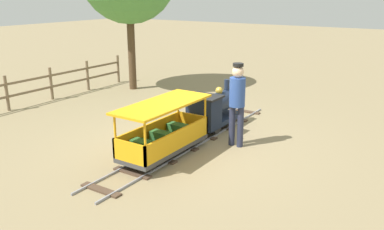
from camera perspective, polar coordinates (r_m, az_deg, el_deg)
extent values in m
plane|color=#8C7A56|center=(8.05, -0.18, -3.83)|extent=(60.00, 60.00, 0.00)
cube|color=gray|center=(8.19, -1.55, -3.32)|extent=(0.03, 5.70, 0.04)
cube|color=gray|center=(7.93, 1.40, -3.99)|extent=(0.03, 5.70, 0.04)
cube|color=#4C3828|center=(6.30, -12.81, -10.31)|extent=(0.73, 0.14, 0.03)
cube|color=#4C3828|center=(6.75, -8.48, -8.12)|extent=(0.73, 0.14, 0.03)
cube|color=#4C3828|center=(7.25, -4.75, -6.17)|extent=(0.73, 0.14, 0.03)
cube|color=#4C3828|center=(7.78, -1.54, -4.46)|extent=(0.73, 0.14, 0.03)
cube|color=#4C3828|center=(8.34, 1.24, -2.96)|extent=(0.73, 0.14, 0.03)
cube|color=#4C3828|center=(8.92, 3.66, -1.65)|extent=(0.73, 0.14, 0.03)
cube|color=#4C3828|center=(9.52, 5.78, -0.49)|extent=(0.73, 0.14, 0.03)
cube|color=#4C3828|center=(10.13, 7.64, 0.52)|extent=(0.73, 0.14, 0.03)
cube|color=#192338|center=(8.76, 3.30, -0.65)|extent=(0.61, 1.40, 0.10)
cylinder|color=#192338|center=(8.83, 3.99, 1.85)|extent=(0.44, 0.85, 0.44)
cylinder|color=#B7932D|center=(9.19, 5.28, 2.42)|extent=(0.37, 0.02, 0.37)
cylinder|color=#192338|center=(9.00, 4.96, 4.33)|extent=(0.12, 0.12, 0.23)
sphere|color=#B7932D|center=(8.72, 3.86, 3.49)|extent=(0.16, 0.16, 0.16)
cube|color=#192338|center=(8.27, 1.70, 0.66)|extent=(0.61, 0.45, 0.55)
cube|color=black|center=(8.20, 1.72, 2.64)|extent=(0.69, 0.53, 0.04)
sphere|color=#F2EAB2|center=(9.16, 5.42, 4.04)|extent=(0.10, 0.10, 0.10)
cylinder|color=#2D2D2D|center=(9.17, 3.06, 0.10)|extent=(0.05, 0.32, 0.32)
cylinder|color=#2D2D2D|center=(8.95, 5.79, -0.40)|extent=(0.05, 0.32, 0.32)
cylinder|color=#2D2D2D|center=(8.60, 0.71, -1.03)|extent=(0.05, 0.32, 0.32)
cylinder|color=#2D2D2D|center=(8.36, 3.57, -1.60)|extent=(0.05, 0.32, 0.32)
cube|color=#3F3F3F|center=(7.31, -3.97, -4.55)|extent=(0.69, 1.90, 0.08)
cube|color=orange|center=(7.43, -6.02, -2.49)|extent=(0.04, 1.90, 0.35)
cube|color=orange|center=(7.06, -1.88, -3.47)|extent=(0.04, 1.90, 0.35)
cube|color=orange|center=(7.96, 0.02, -1.06)|extent=(0.69, 0.04, 0.35)
cube|color=orange|center=(6.57, -8.90, -5.26)|extent=(0.69, 0.04, 0.35)
cylinder|color=orange|center=(8.04, -1.99, 0.62)|extent=(0.04, 0.04, 0.75)
cylinder|color=orange|center=(7.71, 1.87, -0.10)|extent=(0.04, 0.04, 0.75)
cylinder|color=orange|center=(6.72, -10.83, -3.01)|extent=(0.04, 0.04, 0.75)
cylinder|color=orange|center=(6.32, -6.65, -4.12)|extent=(0.04, 0.04, 0.75)
cube|color=orange|center=(7.06, -4.10, 1.58)|extent=(0.79, 2.00, 0.04)
cube|color=#2D6B33|center=(6.87, -6.68, -4.66)|extent=(0.53, 0.20, 0.24)
cube|color=#2D6B33|center=(7.26, -4.00, -3.37)|extent=(0.53, 0.20, 0.24)
cube|color=#2D6B33|center=(7.66, -1.60, -2.22)|extent=(0.53, 0.20, 0.24)
cylinder|color=#262626|center=(7.96, -2.52, -2.86)|extent=(0.04, 0.24, 0.24)
cylinder|color=#262626|center=(7.70, 0.49, -3.55)|extent=(0.04, 0.24, 0.24)
cylinder|color=#262626|center=(6.99, -8.89, -5.93)|extent=(0.04, 0.24, 0.24)
cylinder|color=#262626|center=(6.70, -5.70, -6.87)|extent=(0.04, 0.24, 0.24)
cylinder|color=#282D47|center=(7.80, 5.70, -1.47)|extent=(0.12, 0.12, 0.80)
cylinder|color=#282D47|center=(7.73, 6.88, -1.70)|extent=(0.12, 0.12, 0.80)
cylinder|color=#2D4C99|center=(7.58, 6.45, 3.26)|extent=(0.30, 0.30, 0.55)
sphere|color=beige|center=(7.50, 6.55, 6.12)|extent=(0.22, 0.22, 0.22)
cylinder|color=black|center=(7.48, 6.58, 7.10)|extent=(0.20, 0.20, 0.06)
cylinder|color=#4C3823|center=(12.42, -8.58, 9.07)|extent=(0.22, 0.22, 2.38)
cylinder|color=#756047|center=(11.06, -24.82, 2.82)|extent=(0.08, 0.08, 0.90)
cylinder|color=#756047|center=(11.80, -19.39, 4.24)|extent=(0.08, 0.08, 0.90)
cylinder|color=#756047|center=(12.64, -14.62, 5.44)|extent=(0.08, 0.08, 0.90)
cylinder|color=#756047|center=(13.56, -10.45, 6.47)|extent=(0.08, 0.08, 0.90)
cube|color=#756047|center=(11.38, -22.14, 4.65)|extent=(0.04, 6.70, 0.06)
cube|color=#756047|center=(11.44, -21.97, 3.12)|extent=(0.04, 6.70, 0.06)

